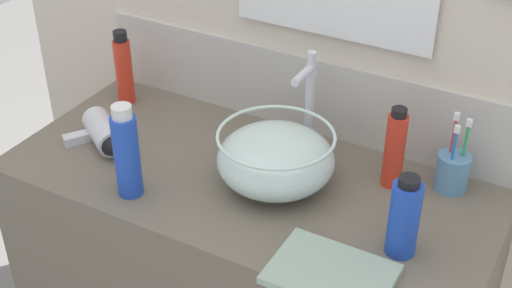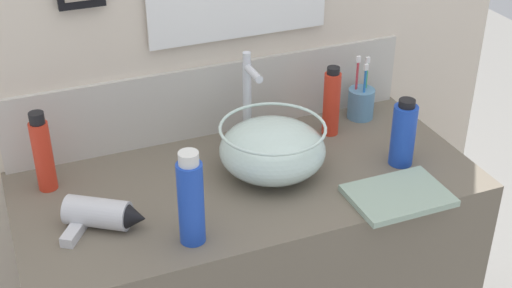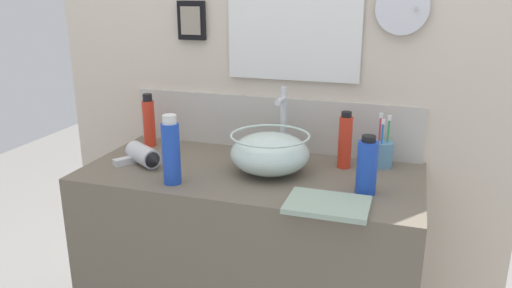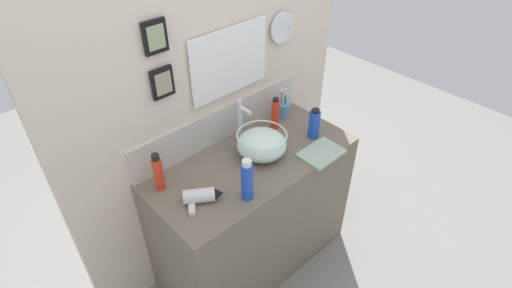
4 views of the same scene
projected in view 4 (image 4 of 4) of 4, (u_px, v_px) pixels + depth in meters
ground_plane at (254, 257)px, 2.64m from camera, size 6.00×6.00×0.00m
vanity_counter at (254, 214)px, 2.39m from camera, size 1.16×0.54×0.83m
back_panel at (214, 68)px, 2.04m from camera, size 1.81×0.10×2.55m
glass_bowl_sink at (262, 144)px, 2.13m from camera, size 0.27×0.27×0.14m
faucet at (241, 119)px, 2.18m from camera, size 0.02×0.10×0.27m
hair_drier at (202, 196)px, 1.87m from camera, size 0.21×0.16×0.07m
toothbrush_cup at (284, 109)px, 2.44m from camera, size 0.08×0.08×0.19m
lotion_bottle at (275, 114)px, 2.32m from camera, size 0.05×0.05×0.20m
spray_bottle at (158, 173)px, 1.90m from camera, size 0.05×0.05×0.21m
soap_dispenser at (314, 124)px, 2.25m from camera, size 0.06×0.06×0.19m
shampoo_bottle at (247, 180)px, 1.85m from camera, size 0.06×0.06×0.23m
hand_towel at (321, 153)px, 2.17m from camera, size 0.24×0.17×0.02m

